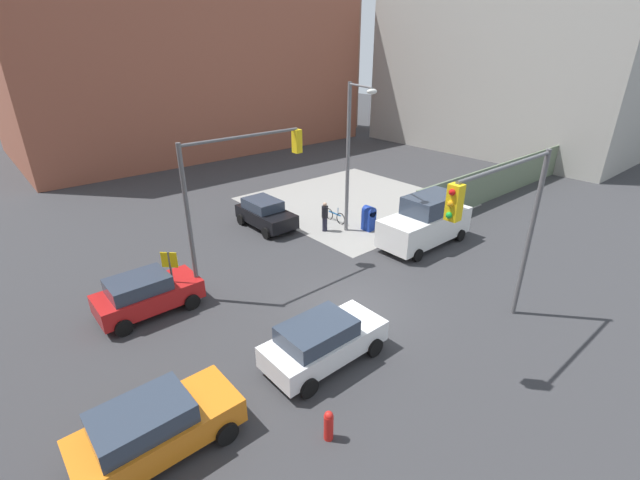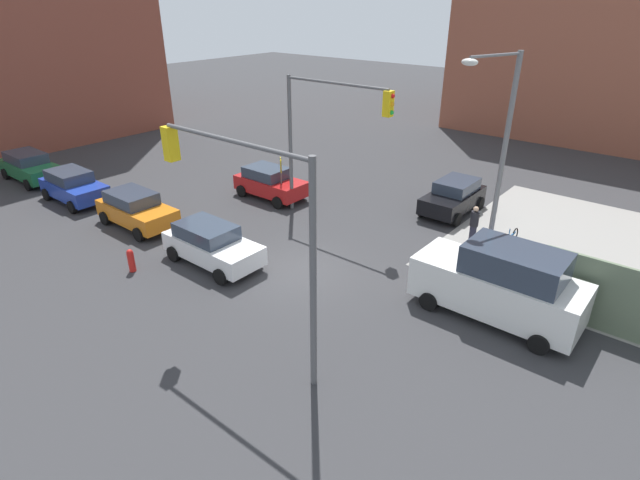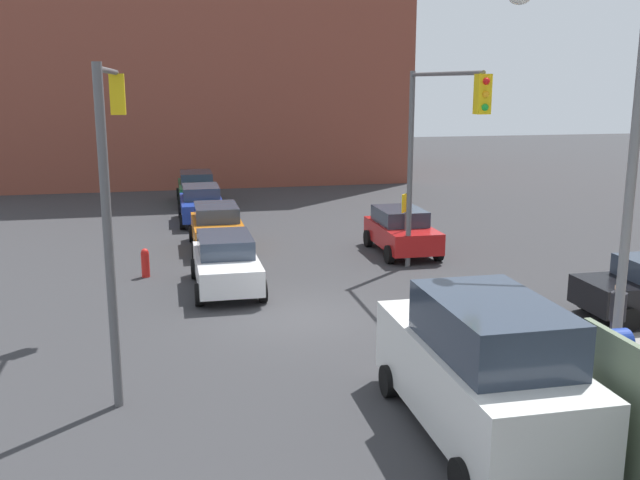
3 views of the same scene
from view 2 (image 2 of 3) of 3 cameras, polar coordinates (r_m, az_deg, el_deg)
The scene contains 18 objects.
ground_plane at distance 19.62m, azimuth -2.32°, elevation -3.44°, with size 120.00×120.00×0.00m, color #333335.
sidewalk_corner at distance 23.86m, azimuth 29.87°, elevation -1.51°, with size 12.00×12.00×0.01m, color gray.
traffic_signal_nw_corner at distance 22.57m, azimuth 0.69°, elevation 13.25°, with size 5.67×0.36×6.50m.
traffic_signal_se_corner at distance 13.24m, azimuth -8.10°, elevation 3.52°, with size 5.71×0.36×6.50m.
street_lamp_corner at distance 19.84m, azimuth 19.72°, elevation 10.10°, with size 1.19×2.54×8.00m.
warning_sign_two_way at distance 25.50m, azimuth -4.48°, elevation 7.68°, with size 0.48×0.48×2.40m.
mailbox_blue at distance 20.47m, azimuth 20.52°, elevation -1.47°, with size 0.56×0.64×1.43m.
fire_hydrant at distance 20.65m, azimuth -20.78°, elevation -2.15°, with size 0.26×0.26×0.94m.
coupe_white at distance 20.19m, azimuth -12.29°, elevation -0.45°, with size 4.24×2.02×1.62m.
coupe_green at distance 33.51m, azimuth -30.24°, elevation 7.29°, with size 4.42×2.02×1.62m.
coupe_red at distance 26.57m, azimuth -5.74°, elevation 6.58°, with size 3.90×2.02×1.62m.
hatchback_blue at distance 28.89m, azimuth -26.37°, elevation 5.56°, with size 4.02×2.02×1.62m.
hatchback_orange at distance 24.53m, azimuth -20.28°, elevation 3.34°, with size 4.13×2.02×1.62m.
sedan_black at distance 25.38m, azimuth 15.02°, elevation 4.84°, with size 2.02×3.88×1.62m.
van_white_delivery at distance 17.27m, azimuth 19.93°, elevation -4.69°, with size 5.40×2.32×2.62m.
pedestrian_crossing at distance 22.29m, azimuth 17.18°, elevation 1.71°, with size 0.36×0.36×1.72m.
bicycle_leaning_on_fence at distance 22.71m, azimuth 20.90°, elevation 0.04°, with size 0.05×1.75×0.97m.
bicycle_at_crosswalk at distance 27.72m, azimuth -4.66°, elevation 6.37°, with size 1.75×0.05×0.97m.
Camera 2 is at (11.43, -12.67, 9.68)m, focal length 28.00 mm.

